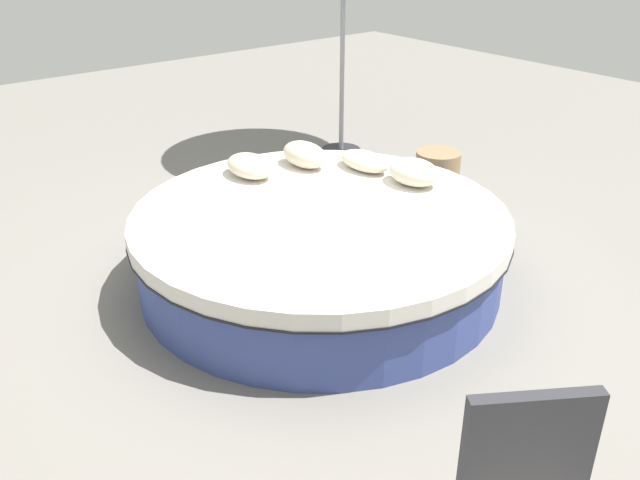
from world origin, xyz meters
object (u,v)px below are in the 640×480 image
Objects in this scene: throw_pillow_3 at (250,166)px; throw_pillow_0 at (414,172)px; round_bed at (320,246)px; throw_pillow_1 at (364,161)px; side_table at (437,175)px; throw_pillow_2 at (305,154)px.

throw_pillow_0 is at bearing 43.84° from throw_pillow_3.
throw_pillow_1 is at bearing 118.14° from round_bed.
throw_pillow_3 is 1.02× the size of side_table.
throw_pillow_3 is at bearing -100.11° from side_table.
throw_pillow_0 is 0.93× the size of throw_pillow_3.
side_table is (-0.62, 0.99, -0.45)m from throw_pillow_0.
throw_pillow_2 reaches higher than throw_pillow_1.
throw_pillow_0 is at bearing 26.22° from throw_pillow_2.
round_bed is 1.03m from throw_pillow_2.
throw_pillow_0 is 0.87× the size of throw_pillow_1.
throw_pillow_2 is 0.50m from throw_pillow_3.
throw_pillow_2 is (-0.87, -0.43, 0.00)m from throw_pillow_0.
throw_pillow_0 reaches higher than side_table.
throw_pillow_1 is 1.07× the size of throw_pillow_3.
throw_pillow_1 is at bearing -83.45° from side_table.
throw_pillow_0 is 0.96× the size of side_table.
throw_pillow_1 reaches higher than side_table.
throw_pillow_1 is (-0.49, -0.08, -0.03)m from throw_pillow_0.
round_bed is at bearing -92.78° from throw_pillow_0.
throw_pillow_1 is 1.08× the size of throw_pillow_2.
side_table is (-0.12, 1.07, -0.42)m from throw_pillow_1.
throw_pillow_2 reaches higher than throw_pillow_0.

